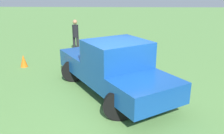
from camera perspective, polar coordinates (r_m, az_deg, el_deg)
ground_plane at (r=7.50m, az=1.36°, el=-8.14°), size 80.00×80.00×0.00m
pickup_truck at (r=7.64m, az=0.50°, el=0.12°), size 4.26×5.23×1.83m
person_bystander at (r=12.87m, az=-8.83°, el=7.84°), size 0.38×0.38×1.82m
traffic_cone at (r=11.29m, az=-20.63°, el=1.40°), size 0.32×0.32×0.55m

